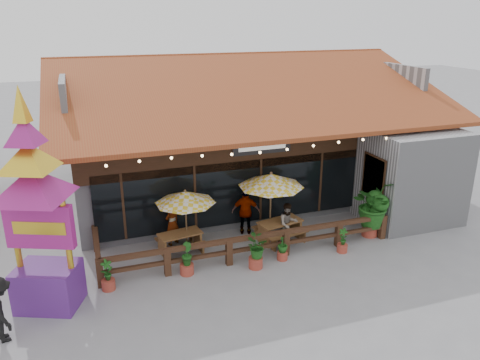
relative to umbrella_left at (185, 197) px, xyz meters
name	(u,v)px	position (x,y,z in m)	size (l,w,h in m)	color
ground	(293,246)	(3.53, -1.02, -1.90)	(100.00, 100.00, 0.00)	gray
restaurant_building	(238,140)	(3.79, 5.59, 0.30)	(15.50, 14.73, 6.09)	#A7A8AC
patio_railing	(234,243)	(1.28, -1.29, -1.29)	(10.00, 2.60, 0.92)	#442518
umbrella_left	(185,197)	(0.00, 0.00, 0.00)	(2.62, 2.62, 2.18)	brown
umbrella_right	(271,180)	(3.06, -0.07, 0.27)	(2.94, 2.94, 2.49)	brown
picnic_table_left	(180,239)	(-0.26, -0.14, -1.44)	(1.62, 1.46, 0.70)	brown
picnic_table_right	(280,227)	(3.28, -0.46, -1.40)	(1.81, 1.64, 0.75)	brown
thai_sign_tower	(34,189)	(-4.34, -2.04, 1.55)	(3.16, 3.16, 6.54)	#56217B
tropical_plant	(372,205)	(6.55, -1.19, -0.70)	(1.98, 2.01, 2.10)	#9A382A
diner_a	(172,223)	(-0.39, 0.50, -1.09)	(0.59, 0.39, 1.62)	#381F12
diner_b	(288,223)	(3.47, -0.71, -1.16)	(0.72, 0.56, 1.48)	#381F12
diner_c	(246,211)	(2.33, 0.47, -1.03)	(1.03, 0.43, 1.75)	#381F12
pedestrian	(1,310)	(-5.36, -3.23, -1.04)	(1.11, 0.64, 1.72)	black
planter_a	(108,277)	(-2.77, -1.75, -1.50)	(0.41, 0.40, 0.97)	#9A382A
planter_b	(187,260)	(-0.39, -1.66, -1.43)	(0.43, 0.43, 1.06)	#9A382A
planter_c	(256,250)	(1.77, -1.99, -1.28)	(0.88, 0.89, 1.10)	#9A382A
planter_d	(283,248)	(2.79, -1.79, -1.49)	(0.44, 0.44, 0.86)	#9A382A
planter_e	(343,242)	(4.94, -1.98, -1.54)	(0.36, 0.37, 0.87)	#9A382A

